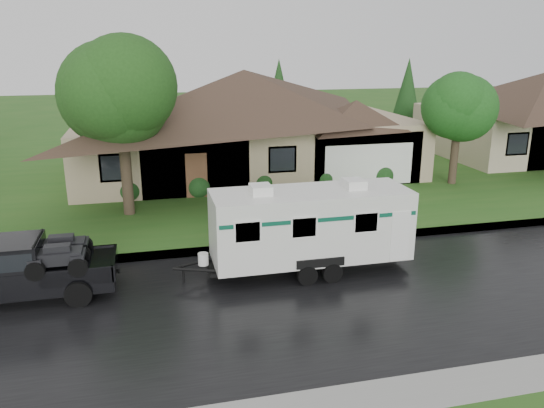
{
  "coord_description": "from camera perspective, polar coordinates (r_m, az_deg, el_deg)",
  "views": [
    {
      "loc": [
        -3.41,
        -15.18,
        7.0
      ],
      "look_at": [
        0.7,
        2.0,
        1.71
      ],
      "focal_mm": 35.0,
      "sensor_mm": 36.0,
      "label": 1
    }
  ],
  "objects": [
    {
      "name": "tree_right_green",
      "position": [
        28.37,
        19.5,
        10.03
      ],
      "size": [
        3.51,
        3.51,
        5.81
      ],
      "color": "#382B1E",
      "rests_on": "lawn"
    },
    {
      "name": "lawn",
      "position": [
        31.15,
        -6.86,
        3.71
      ],
      "size": [
        140.0,
        26.0,
        0.15
      ],
      "primitive_type": "cube",
      "color": "#27571B",
      "rests_on": "ground"
    },
    {
      "name": "pickup_truck",
      "position": [
        16.8,
        -26.08,
        -6.23
      ],
      "size": [
        5.34,
        2.03,
        1.78
      ],
      "color": "black",
      "rests_on": "ground"
    },
    {
      "name": "travel_trailer",
      "position": [
        16.84,
        4.14,
        -2.2
      ],
      "size": [
        6.59,
        2.31,
        2.95
      ],
      "color": "silver",
      "rests_on": "ground"
    },
    {
      "name": "road",
      "position": [
        15.31,
        0.95,
        -10.53
      ],
      "size": [
        140.0,
        8.0,
        0.01
      ],
      "primitive_type": "cube",
      "color": "black",
      "rests_on": "ground"
    },
    {
      "name": "ground",
      "position": [
        17.06,
        -0.74,
        -7.56
      ],
      "size": [
        140.0,
        140.0,
        0.0
      ],
      "primitive_type": "plane",
      "color": "#27571B",
      "rests_on": "ground"
    },
    {
      "name": "tree_left_green",
      "position": [
        22.37,
        -16.03,
        11.16
      ],
      "size": [
        4.3,
        4.3,
        7.12
      ],
      "color": "#382B1E",
      "rests_on": "lawn"
    },
    {
      "name": "curb",
      "position": [
        19.06,
        -2.24,
        -4.64
      ],
      "size": [
        140.0,
        0.5,
        0.15
      ],
      "primitive_type": "cube",
      "color": "gray",
      "rests_on": "ground"
    },
    {
      "name": "house_main",
      "position": [
        29.77,
        -2.37,
        10.09
      ],
      "size": [
        19.44,
        10.8,
        6.9
      ],
      "color": "tan",
      "rests_on": "lawn"
    },
    {
      "name": "shrub_row",
      "position": [
        25.86,
        -0.98,
        2.46
      ],
      "size": [
        13.6,
        1.0,
        1.0
      ],
      "color": "#143814",
      "rests_on": "lawn"
    }
  ]
}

